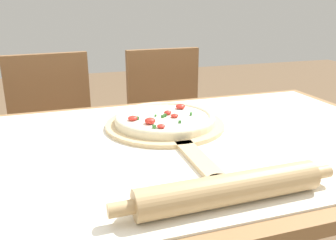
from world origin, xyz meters
TOP-DOWN VIEW (x-y plane):
  - dining_table at (0.00, 0.00)m, footprint 1.40×0.85m
  - towel_cloth at (0.00, 0.00)m, footprint 1.32×0.77m
  - pizza_peel at (0.01, 0.10)m, footprint 0.36×0.58m
  - pizza at (0.01, 0.13)m, footprint 0.30×0.30m
  - rolling_pin at (-0.01, -0.32)m, footprint 0.45×0.06m
  - chair_left at (-0.32, 0.80)m, footprint 0.44×0.44m
  - chair_right at (0.24, 0.80)m, footprint 0.41×0.41m

SIDE VIEW (x-z plane):
  - chair_left at x=-0.32m, z-range 0.07..0.95m
  - chair_right at x=0.24m, z-range 0.07..0.95m
  - dining_table at x=0.00m, z-range 0.26..1.01m
  - towel_cloth at x=0.00m, z-range 0.74..0.75m
  - pizza_peel at x=0.01m, z-range 0.75..0.76m
  - pizza at x=0.01m, z-range 0.75..0.79m
  - rolling_pin at x=-0.01m, z-range 0.75..0.80m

